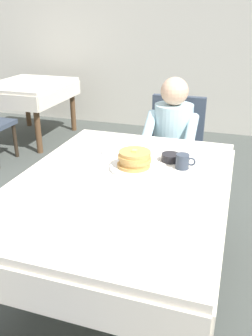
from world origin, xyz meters
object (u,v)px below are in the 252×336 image
at_px(bowl_butter, 171,157).
at_px(background_table_far, 29,92).
at_px(syrup_pitcher, 107,148).
at_px(spoon_near_edge, 115,193).
at_px(plate_breakfast, 134,168).
at_px(diner_person, 172,136).
at_px(breakfast_stack, 135,159).
at_px(knife_right_of_plate, 166,174).
at_px(cup_coffee, 183,161).
at_px(dining_table_main, 121,195).
at_px(fork_left_of_plate, 102,166).
at_px(chair_diner, 174,146).

bearing_deg(bowl_butter, background_table_far, 138.15).
relative_size(syrup_pitcher, spoon_near_edge, 0.53).
bearing_deg(plate_breakfast, spoon_near_edge, -90.51).
bearing_deg(diner_person, breakfast_stack, 86.62).
distance_m(breakfast_stack, knife_right_of_plate, 0.20).
xyz_separation_m(bowl_butter, background_table_far, (-2.24, 2.01, -0.14)).
bearing_deg(spoon_near_edge, cup_coffee, 54.67).
bearing_deg(background_table_far, knife_right_of_plate, -44.32).
height_order(breakfast_stack, background_table_far, breakfast_stack).
distance_m(diner_person, bowl_butter, 0.69).
bearing_deg(background_table_far, syrup_pitcher, -47.66).
xyz_separation_m(dining_table_main, fork_left_of_plate, (-0.16, 0.14, 0.09)).
relative_size(diner_person, cup_coffee, 9.91).
bearing_deg(cup_coffee, dining_table_main, -138.75).
distance_m(plate_breakfast, syrup_pitcher, 0.29).
bearing_deg(background_table_far, chair_diner, -28.99).
distance_m(dining_table_main, diner_person, 1.02).
distance_m(chair_diner, diner_person, 0.21).
relative_size(dining_table_main, syrup_pitcher, 19.05).
xyz_separation_m(breakfast_stack, fork_left_of_plate, (-0.19, -0.02, -0.06)).
bearing_deg(background_table_far, spoon_near_edge, -50.43).
bearing_deg(syrup_pitcher, cup_coffee, -8.78).
distance_m(cup_coffee, knife_right_of_plate, 0.14).
bearing_deg(fork_left_of_plate, breakfast_stack, -78.22).
bearing_deg(spoon_near_edge, knife_right_of_plate, 54.21).
bearing_deg(cup_coffee, plate_breakfast, -160.46).
distance_m(plate_breakfast, spoon_near_edge, 0.31).
distance_m(cup_coffee, bowl_butter, 0.12).
bearing_deg(spoon_near_edge, fork_left_of_plate, 119.96).
xyz_separation_m(chair_diner, background_table_far, (-2.12, 1.17, 0.09)).
xyz_separation_m(diner_person, fork_left_of_plate, (-0.24, -0.87, 0.07)).
height_order(breakfast_stack, knife_right_of_plate, breakfast_stack).
bearing_deg(cup_coffee, background_table_far, 138.03).
relative_size(dining_table_main, knife_right_of_plate, 7.62).
distance_m(diner_person, knife_right_of_plate, 0.89).
relative_size(bowl_butter, knife_right_of_plate, 0.55).
relative_size(diner_person, knife_right_of_plate, 5.60).
bearing_deg(cup_coffee, breakfast_stack, -160.66).
height_order(chair_diner, knife_right_of_plate, chair_diner).
xyz_separation_m(diner_person, background_table_far, (-2.12, 1.33, -0.05)).
xyz_separation_m(diner_person, plate_breakfast, (-0.05, -0.85, 0.08)).
bearing_deg(knife_right_of_plate, spoon_near_edge, 150.78).
bearing_deg(knife_right_of_plate, dining_table_main, 126.65).
xyz_separation_m(plate_breakfast, syrup_pitcher, (-0.23, 0.17, 0.03)).
height_order(fork_left_of_plate, spoon_near_edge, same).
xyz_separation_m(plate_breakfast, bowl_butter, (0.17, 0.18, 0.01)).
bearing_deg(cup_coffee, bowl_butter, 134.91).
bearing_deg(fork_left_of_plate, dining_table_main, -125.14).
xyz_separation_m(chair_diner, plate_breakfast, (-0.05, -1.01, 0.22)).
xyz_separation_m(cup_coffee, syrup_pitcher, (-0.49, 0.08, -0.01)).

